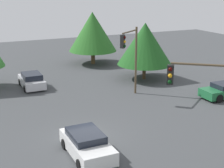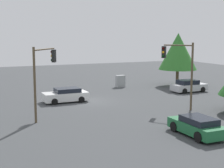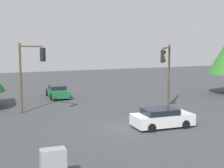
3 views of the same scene
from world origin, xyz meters
The scene contains 8 objects.
ground_plane centered at (0.00, 0.00, 0.00)m, with size 80.00×80.00×0.00m, color #424447.
sedan_silver centered at (-12.43, -0.73, 0.66)m, with size 4.01×1.94×1.38m.
sedan_white centered at (2.06, -0.79, 0.66)m, with size 4.26×2.06×1.35m.
sedan_green centered at (-2.56, 13.47, 0.63)m, with size 1.92×4.18×1.27m.
traffic_signal_main centered at (5.42, 4.72, 3.87)m, with size 2.50×3.09×5.63m.
traffic_signal_cross centered at (-6.15, 6.30, 3.95)m, with size 1.88×2.38×5.84m.
electrical_cabinet centered at (-6.83, -7.12, 0.73)m, with size 1.13×0.62×1.46m, color #9EA0A3.
tree_behind centered at (-13.94, -5.18, 4.37)m, with size 4.81×4.81×6.67m.
Camera 2 is at (11.31, 30.95, 6.57)m, focal length 55.00 mm.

